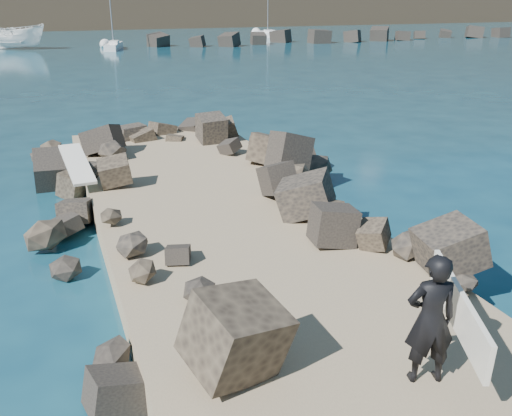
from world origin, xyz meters
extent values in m
plane|color=#0F384C|center=(0.00, 0.00, 0.00)|extent=(800.00, 800.00, 0.00)
cube|color=#8C7759|center=(0.00, -2.00, 0.30)|extent=(6.00, 26.00, 0.60)
cube|color=black|center=(-2.90, -1.50, 0.50)|extent=(2.60, 22.00, 1.00)
cube|color=black|center=(2.90, -1.50, 0.50)|extent=(2.60, 22.00, 1.00)
cube|color=black|center=(35.00, 55.00, 0.60)|extent=(52.00, 4.00, 1.20)
cube|color=white|center=(-3.18, 4.94, 1.04)|extent=(0.85, 2.50, 0.08)
imported|color=white|center=(-5.88, 57.74, 1.34)|extent=(7.35, 5.59, 2.68)
imported|color=black|center=(0.66, -5.93, 1.55)|extent=(0.79, 0.62, 1.91)
cube|color=silver|center=(1.11, -5.93, 1.61)|extent=(0.91, 2.24, 0.74)
cube|color=white|center=(26.81, 66.35, 0.25)|extent=(1.56, 6.93, 0.80)
cylinder|color=gray|center=(26.81, 66.35, 4.41)|extent=(0.12, 0.12, 7.62)
cube|color=white|center=(26.81, 65.51, 0.75)|extent=(1.12, 1.94, 0.44)
cube|color=white|center=(33.14, 93.15, 0.25)|extent=(2.18, 5.16, 0.80)
cylinder|color=gray|center=(33.14, 93.15, 3.37)|extent=(0.12, 0.12, 5.55)
cube|color=white|center=(33.14, 92.56, 0.75)|extent=(1.09, 1.55, 0.44)
cube|color=white|center=(3.99, 53.97, 0.25)|extent=(2.73, 5.80, 0.80)
cylinder|color=gray|center=(3.99, 53.97, 3.72)|extent=(0.12, 0.12, 6.24)
cube|color=white|center=(3.99, 53.32, 0.75)|extent=(1.30, 1.77, 0.44)
camera|label=1|loc=(-3.84, -11.32, 5.64)|focal=40.00mm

